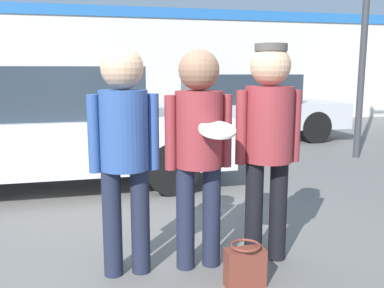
{
  "coord_description": "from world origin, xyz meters",
  "views": [
    {
      "loc": [
        -0.56,
        -3.55,
        1.61
      ],
      "look_at": [
        0.29,
        -0.09,
        1.0
      ],
      "focal_mm": 40.0,
      "sensor_mm": 36.0,
      "label": 1
    }
  ],
  "objects": [
    {
      "name": "person_left",
      "position": [
        -0.3,
        -0.3,
        1.08
      ],
      "size": [
        0.54,
        0.37,
        1.79
      ],
      "color": "#1E2338",
      "rests_on": "ground"
    },
    {
      "name": "person_middle_with_frisbee",
      "position": [
        0.29,
        -0.31,
        1.07
      ],
      "size": [
        0.55,
        0.59,
        1.77
      ],
      "color": "#1E2338",
      "rests_on": "ground"
    },
    {
      "name": "parked_car_near",
      "position": [
        -0.96,
        2.58,
        0.82
      ],
      "size": [
        4.58,
        1.82,
        1.66
      ],
      "color": "silver",
      "rests_on": "ground"
    },
    {
      "name": "parked_car_far",
      "position": [
        2.92,
        5.82,
        0.77
      ],
      "size": [
        4.6,
        1.88,
        1.52
      ],
      "color": "#B7BABF",
      "rests_on": "ground"
    },
    {
      "name": "shrub",
      "position": [
        -1.8,
        8.72,
        0.53
      ],
      "size": [
        1.06,
        1.06,
        1.06
      ],
      "color": "#285B2D",
      "rests_on": "ground"
    },
    {
      "name": "storefront_building",
      "position": [
        0.0,
        9.44,
        1.74
      ],
      "size": [
        24.0,
        0.22,
        3.43
      ],
      "color": "silver",
      "rests_on": "ground"
    },
    {
      "name": "person_right",
      "position": [
        0.87,
        -0.33,
        1.12
      ],
      "size": [
        0.57,
        0.4,
        1.82
      ],
      "color": "black",
      "rests_on": "ground"
    },
    {
      "name": "ground_plane",
      "position": [
        0.0,
        0.0,
        0.0
      ],
      "size": [
        56.0,
        56.0,
        0.0
      ],
      "primitive_type": "plane",
      "color": "#66635E"
    },
    {
      "name": "handbag",
      "position": [
        0.54,
        -0.72,
        0.16
      ],
      "size": [
        0.3,
        0.23,
        0.33
      ],
      "color": "brown",
      "rests_on": "ground"
    }
  ]
}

